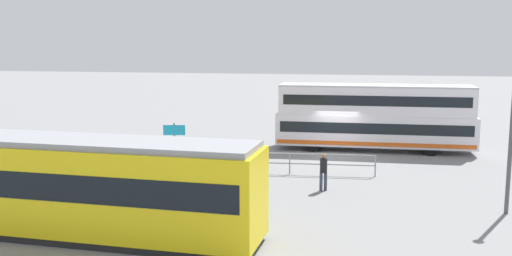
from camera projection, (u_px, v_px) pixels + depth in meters
name	position (u px, v px, depth m)	size (l,w,h in m)	color
ground_plane	(336.00, 156.00, 32.93)	(160.00, 160.00, 0.00)	gray
double_decker_bus	(374.00, 117.00, 34.39)	(11.81, 2.73, 4.00)	silver
tram_yellow	(48.00, 184.00, 19.52)	(15.15, 3.33, 3.39)	yellow
pedestrian_near_railing	(232.00, 154.00, 28.93)	(0.39, 0.39, 1.62)	#4C3F2D
pedestrian_crossing	(323.00, 169.00, 25.18)	(0.44, 0.44, 1.70)	#33384C
pedestrian_railing	(290.00, 160.00, 28.37)	(8.49, 0.59, 1.08)	gray
info_sign	(174.00, 137.00, 29.21)	(1.13, 0.24, 2.45)	slate
street_lamp	(512.00, 124.00, 21.46)	(0.36, 0.36, 5.90)	#4C4C51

